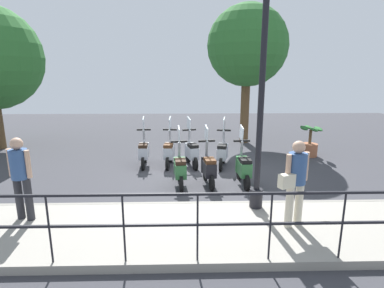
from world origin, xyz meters
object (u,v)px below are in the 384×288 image
(tree_distant, at_px, (247,46))
(scooter_far_1, at_px, (192,152))
(scooter_near_1, at_px, (208,167))
(scooter_far_3, at_px, (144,151))
(scooter_near_2, at_px, (180,168))
(pedestrian_with_bag, at_px, (296,178))
(scooter_near_0, at_px, (243,167))
(scooter_far_2, at_px, (169,151))
(pedestrian_distant, at_px, (20,173))
(potted_palm, at_px, (310,144))
(lamp_post_near, at_px, (261,108))
(scooter_far_0, at_px, (222,152))

(tree_distant, xyz_separation_m, scooter_far_1, (-3.42, 2.32, -3.46))
(scooter_near_1, height_order, scooter_far_3, same)
(scooter_near_2, bearing_deg, pedestrian_with_bag, -144.48)
(scooter_near_0, distance_m, scooter_far_2, 2.64)
(scooter_near_1, xyz_separation_m, scooter_far_3, (1.70, 1.91, 0.00))
(pedestrian_distant, distance_m, scooter_far_3, 4.23)
(potted_palm, relative_size, scooter_near_2, 0.69)
(scooter_near_1, bearing_deg, scooter_far_1, 6.48)
(tree_distant, bearing_deg, pedestrian_with_bag, 175.53)
(tree_distant, xyz_separation_m, potted_palm, (-2.28, -1.90, -3.49))
(pedestrian_with_bag, bearing_deg, scooter_near_1, 5.29)
(scooter_near_1, relative_size, scooter_far_2, 1.00)
(lamp_post_near, relative_size, scooter_far_0, 3.02)
(pedestrian_with_bag, relative_size, potted_palm, 1.50)
(tree_distant, relative_size, scooter_far_0, 3.63)
(scooter_near_0, height_order, scooter_near_2, same)
(scooter_near_0, relative_size, scooter_far_1, 1.00)
(scooter_near_0, distance_m, scooter_far_0, 1.59)
(scooter_near_2, distance_m, scooter_far_3, 2.12)
(potted_palm, relative_size, scooter_far_2, 0.69)
(pedestrian_distant, height_order, scooter_near_0, pedestrian_distant)
(scooter_near_0, bearing_deg, scooter_near_2, 88.97)
(scooter_far_0, relative_size, scooter_far_2, 1.00)
(pedestrian_with_bag, xyz_separation_m, scooter_far_0, (4.04, 0.77, -0.60))
(pedestrian_distant, distance_m, scooter_near_0, 5.06)
(potted_palm, distance_m, scooter_near_0, 4.03)
(pedestrian_with_bag, distance_m, scooter_near_0, 2.60)
(lamp_post_near, bearing_deg, potted_palm, -33.56)
(scooter_far_3, bearing_deg, scooter_near_0, -123.82)
(scooter_near_1, bearing_deg, tree_distant, -28.01)
(scooter_near_1, xyz_separation_m, scooter_far_1, (1.65, 0.40, 0.00))
(lamp_post_near, height_order, tree_distant, tree_distant)
(pedestrian_distant, distance_m, tree_distant, 9.52)
(scooter_far_1, bearing_deg, potted_palm, -89.61)
(scooter_near_2, relative_size, scooter_far_2, 1.00)
(scooter_far_1, height_order, scooter_far_2, same)
(scooter_near_1, height_order, scooter_far_1, same)
(potted_palm, bearing_deg, scooter_near_0, 133.82)
(pedestrian_with_bag, bearing_deg, scooter_far_0, -11.89)
(scooter_far_2, distance_m, scooter_far_3, 0.80)
(scooter_far_1, relative_size, scooter_far_3, 1.00)
(potted_palm, distance_m, scooter_far_2, 5.05)
(lamp_post_near, bearing_deg, pedestrian_with_bag, -149.73)
(lamp_post_near, relative_size, scooter_near_0, 3.02)
(pedestrian_distant, height_order, scooter_far_1, pedestrian_distant)
(scooter_near_0, distance_m, scooter_near_2, 1.66)
(pedestrian_distant, height_order, scooter_near_1, pedestrian_distant)
(scooter_near_0, bearing_deg, tree_distant, -14.18)
(scooter_far_0, distance_m, scooter_far_3, 2.47)
(scooter_near_2, bearing_deg, tree_distant, -32.32)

